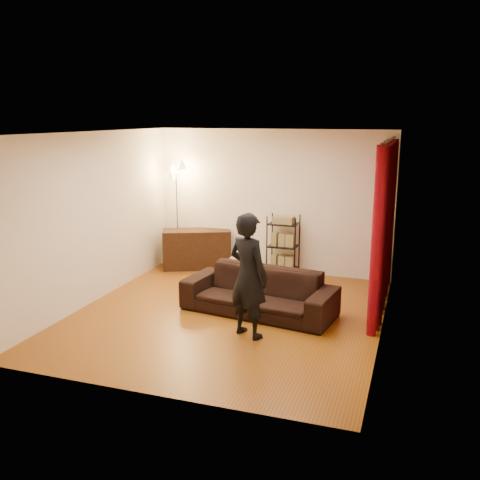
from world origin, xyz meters
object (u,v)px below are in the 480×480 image
(media_cabinet, at_px, (197,249))
(person, at_px, (248,275))
(storage_boxes, at_px, (240,264))
(floor_lamp, at_px, (177,216))
(wire_shelf, at_px, (283,246))
(sofa, at_px, (259,292))

(media_cabinet, bearing_deg, person, -78.44)
(storage_boxes, distance_m, floor_lamp, 1.53)
(person, distance_m, floor_lamp, 3.63)
(person, distance_m, wire_shelf, 2.87)
(media_cabinet, relative_size, floor_lamp, 0.63)
(storage_boxes, relative_size, floor_lamp, 0.16)
(person, relative_size, storage_boxes, 5.10)
(media_cabinet, bearing_deg, wire_shelf, -23.58)
(floor_lamp, bearing_deg, storage_boxes, 7.49)
(media_cabinet, distance_m, wire_shelf, 1.75)
(storage_boxes, distance_m, wire_shelf, 0.98)
(wire_shelf, distance_m, floor_lamp, 2.16)
(person, height_order, media_cabinet, person)
(storage_boxes, relative_size, wire_shelf, 0.29)
(floor_lamp, bearing_deg, person, -49.74)
(storage_boxes, xyz_separation_m, floor_lamp, (-1.23, -0.16, 0.89))
(sofa, relative_size, storage_boxes, 6.88)
(person, xyz_separation_m, wire_shelf, (-0.24, 2.85, -0.27))
(sofa, bearing_deg, storage_boxes, 124.41)
(storage_boxes, bearing_deg, person, -69.22)
(sofa, relative_size, floor_lamp, 1.12)
(floor_lamp, bearing_deg, media_cabinet, 14.75)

